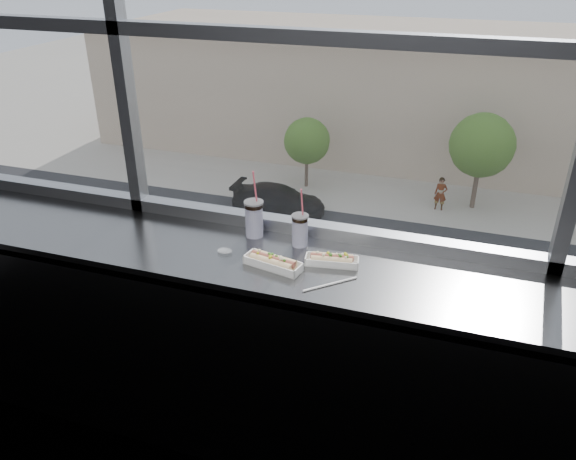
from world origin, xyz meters
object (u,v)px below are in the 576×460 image
(car_near_c, at_px, (481,315))
(car_near_b, at_px, (282,279))
(soda_cup_left, at_px, (254,217))
(tree_center, at_px, (482,145))
(hotdog_tray_left, at_px, (273,262))
(hotdog_tray_right, at_px, (332,260))
(wrapper, at_px, (225,251))
(tree_left, at_px, (307,141))
(car_near_a, at_px, (114,246))
(pedestrian_b, at_px, (441,191))
(soda_cup_right, at_px, (300,229))
(loose_straw, at_px, (330,284))
(car_far_a, at_px, (279,195))

(car_near_c, height_order, car_near_b, car_near_b)
(soda_cup_left, relative_size, tree_center, 0.06)
(hotdog_tray_left, xyz_separation_m, hotdog_tray_right, (0.23, 0.10, -0.00))
(wrapper, xyz_separation_m, car_near_c, (2.38, 16.30, -11.04))
(hotdog_tray_right, height_order, tree_center, hotdog_tray_right)
(tree_left, xyz_separation_m, tree_center, (9.69, 0.00, 0.77))
(hotdog_tray_left, height_order, tree_center, hotdog_tray_left)
(wrapper, distance_m, tree_left, 30.80)
(car_near_a, xyz_separation_m, tree_left, (5.37, 12.00, 1.68))
(car_near_b, distance_m, pedestrian_b, 12.38)
(hotdog_tray_left, distance_m, soda_cup_left, 0.31)
(tree_center, bearing_deg, car_near_c, -87.10)
(hotdog_tray_right, relative_size, soda_cup_right, 0.83)
(soda_cup_right, height_order, loose_straw, soda_cup_right)
(car_far_a, height_order, car_near_c, car_near_c)
(car_near_a, xyz_separation_m, tree_center, (15.06, 12.00, 2.44))
(hotdog_tray_left, distance_m, car_far_a, 28.08)
(hotdog_tray_left, bearing_deg, car_far_a, 121.25)
(tree_left, bearing_deg, tree_center, 0.00)
(car_far_a, relative_size, car_near_c, 0.97)
(soda_cup_left, height_order, wrapper, soda_cup_left)
(car_near_b, distance_m, tree_left, 12.40)
(hotdog_tray_left, distance_m, tree_center, 29.62)
(wrapper, height_order, tree_center, wrapper)
(loose_straw, distance_m, car_near_b, 20.61)
(hotdog_tray_left, xyz_separation_m, soda_cup_right, (0.05, 0.22, 0.06))
(hotdog_tray_right, bearing_deg, loose_straw, -86.84)
(car_near_a, bearing_deg, pedestrian_b, -56.61)
(car_far_a, distance_m, car_near_c, 13.34)
(car_near_b, xyz_separation_m, tree_center, (7.12, 12.00, 2.57))
(hotdog_tray_right, xyz_separation_m, soda_cup_right, (-0.18, 0.12, 0.06))
(loose_straw, bearing_deg, hotdog_tray_left, 124.73)
(car_near_c, bearing_deg, hotdog_tray_right, 169.08)
(soda_cup_left, relative_size, wrapper, 3.99)
(wrapper, height_order, tree_left, wrapper)
(car_far_a, bearing_deg, loose_straw, -159.45)
(hotdog_tray_right, relative_size, soda_cup_left, 0.71)
(soda_cup_left, relative_size, soda_cup_right, 1.16)
(pedestrian_b, bearing_deg, hotdog_tray_left, -89.53)
(soda_cup_left, height_order, soda_cup_right, soda_cup_left)
(hotdog_tray_right, relative_size, car_near_c, 0.04)
(car_near_b, bearing_deg, hotdog_tray_right, -154.34)
(hotdog_tray_right, bearing_deg, wrapper, 177.27)
(wrapper, xyz_separation_m, car_near_a, (-13.29, 16.30, -10.90))
(soda_cup_right, bearing_deg, tree_left, 106.29)
(car_near_a, height_order, pedestrian_b, car_near_a)
(soda_cup_left, distance_m, tree_left, 30.66)
(loose_straw, xyz_separation_m, car_near_b, (-5.87, 16.41, -11.01))
(soda_cup_left, xyz_separation_m, soda_cup_right, (0.23, -0.02, -0.01))
(loose_straw, height_order, car_near_a, loose_straw)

